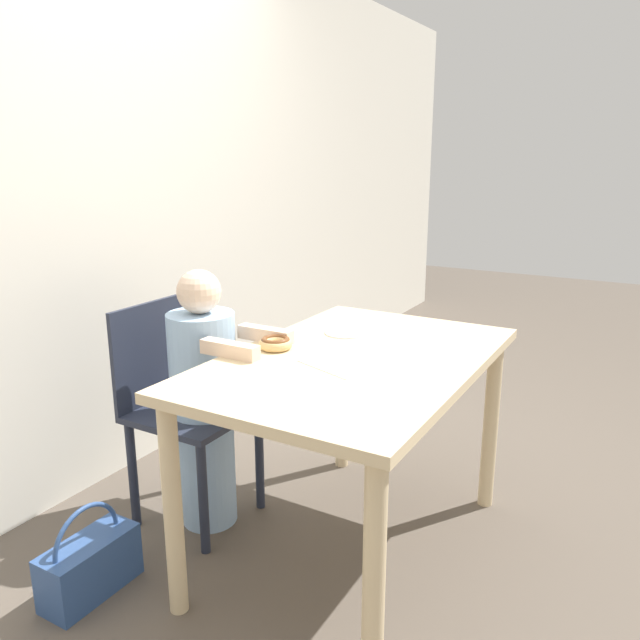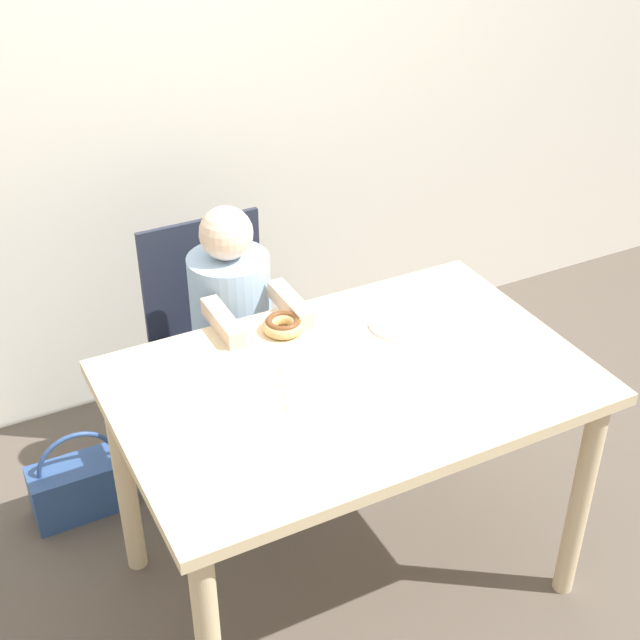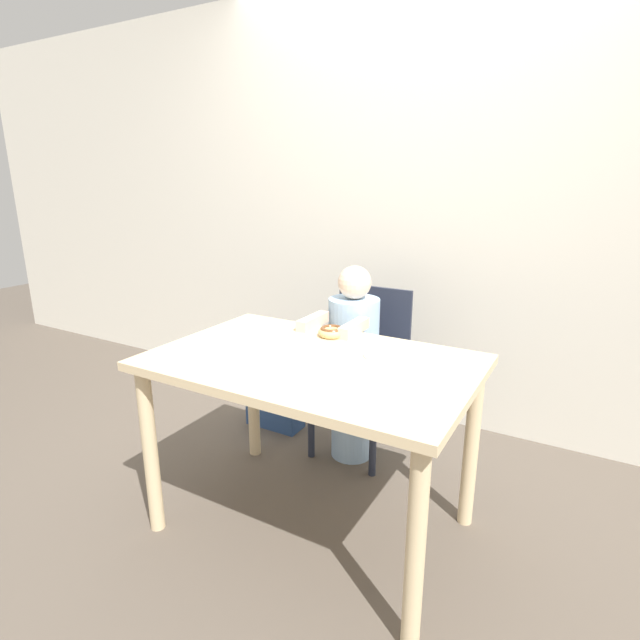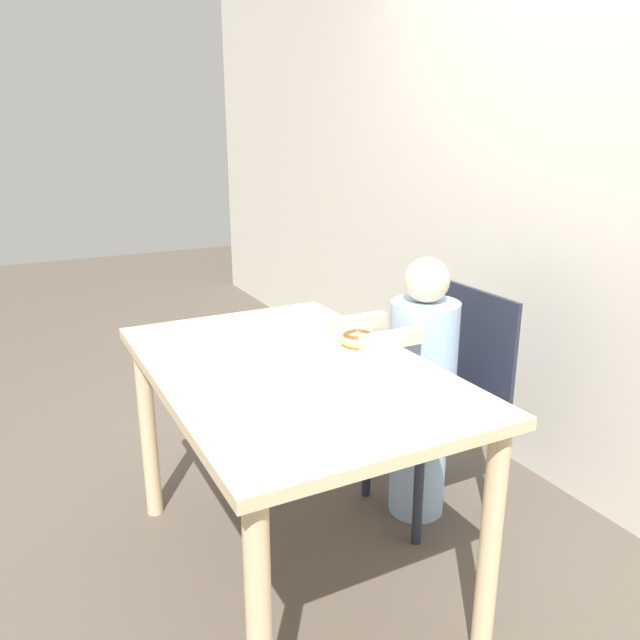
# 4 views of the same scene
# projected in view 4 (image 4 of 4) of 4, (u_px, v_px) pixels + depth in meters

# --- Properties ---
(ground_plane) EXTENTS (12.00, 12.00, 0.00)m
(ground_plane) POSITION_uv_depth(u_px,v_px,m) (293.00, 570.00, 2.15)
(ground_plane) COLOR brown
(wall_back) EXTENTS (8.00, 0.05, 2.50)m
(wall_back) POSITION_uv_depth(u_px,v_px,m) (590.00, 186.00, 2.33)
(wall_back) COLOR silver
(wall_back) RESTS_ON ground_plane
(dining_table) EXTENTS (1.24, 0.80, 0.76)m
(dining_table) POSITION_uv_depth(u_px,v_px,m) (291.00, 396.00, 1.96)
(dining_table) COLOR beige
(dining_table) RESTS_ON ground_plane
(chair) EXTENTS (0.42, 0.42, 0.87)m
(chair) POSITION_uv_depth(u_px,v_px,m) (445.00, 396.00, 2.41)
(chair) COLOR #232838
(chair) RESTS_ON ground_plane
(child_figure) EXTENTS (0.27, 0.46, 1.02)m
(child_figure) POSITION_uv_depth(u_px,v_px,m) (420.00, 391.00, 2.35)
(child_figure) COLOR #99BCE0
(child_figure) RESTS_ON ground_plane
(donut) EXTENTS (0.12, 0.12, 0.04)m
(donut) POSITION_uv_depth(u_px,v_px,m) (358.00, 338.00, 2.10)
(donut) COLOR #DBB270
(donut) RESTS_ON dining_table
(napkin) EXTENTS (0.30, 0.30, 0.00)m
(napkin) POSITION_uv_depth(u_px,v_px,m) (279.00, 358.00, 1.98)
(napkin) COLOR white
(napkin) RESTS_ON dining_table
(handbag) EXTENTS (0.33, 0.14, 0.32)m
(handbag) POSITION_uv_depth(u_px,v_px,m) (360.00, 426.00, 2.95)
(handbag) COLOR #2D4C84
(handbag) RESTS_ON ground_plane
(plate) EXTENTS (0.16, 0.16, 0.01)m
(plate) POSITION_uv_depth(u_px,v_px,m) (374.00, 381.00, 1.80)
(plate) COLOR white
(plate) RESTS_ON dining_table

